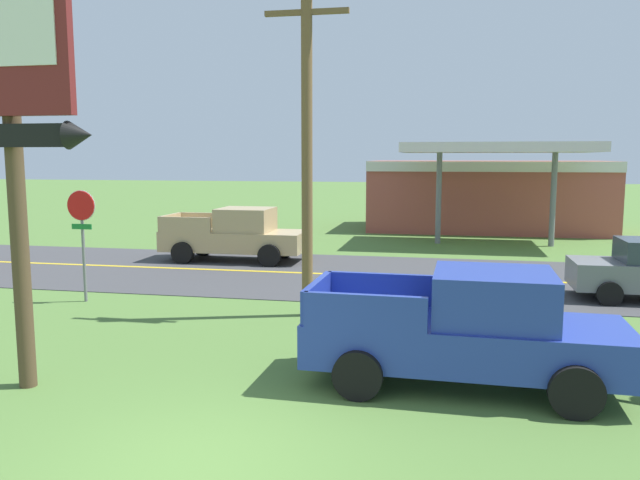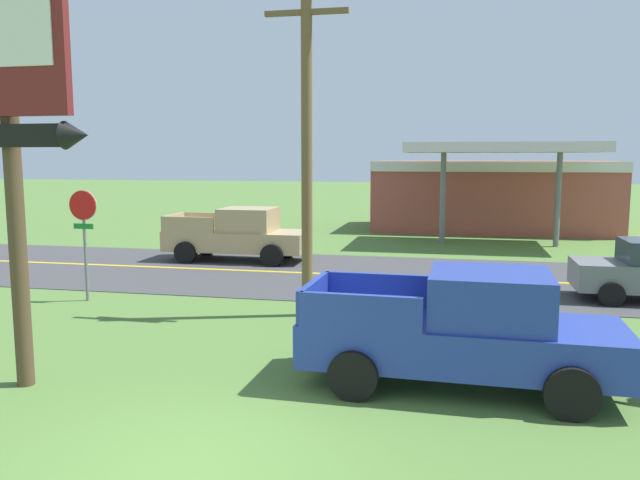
{
  "view_description": "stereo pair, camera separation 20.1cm",
  "coord_description": "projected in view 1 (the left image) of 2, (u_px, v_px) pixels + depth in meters",
  "views": [
    {
      "loc": [
        2.99,
        -6.9,
        3.8
      ],
      "look_at": [
        0.0,
        8.0,
        1.8
      ],
      "focal_mm": 35.44,
      "sensor_mm": 36.0,
      "label": 1
    },
    {
      "loc": [
        3.19,
        -6.86,
        3.8
      ],
      "look_at": [
        0.0,
        8.0,
        1.8
      ],
      "focal_mm": 35.44,
      "sensor_mm": 36.0,
      "label": 2
    }
  ],
  "objects": [
    {
      "name": "ground_plane",
      "position": [
        192.0,
        467.0,
        7.78
      ],
      "size": [
        180.0,
        180.0,
        0.0
      ],
      "primitive_type": "plane",
      "color": "#4C7033"
    },
    {
      "name": "road_asphalt",
      "position": [
        350.0,
        275.0,
        20.42
      ],
      "size": [
        140.0,
        8.0,
        0.02
      ],
      "primitive_type": "cube",
      "color": "#3D3D3F",
      "rests_on": "ground"
    },
    {
      "name": "road_centre_line",
      "position": [
        350.0,
        275.0,
        20.42
      ],
      "size": [
        126.0,
        0.2,
        0.01
      ],
      "primitive_type": "cube",
      "color": "gold",
      "rests_on": "road_asphalt"
    },
    {
      "name": "motel_sign",
      "position": [
        9.0,
        99.0,
        9.81
      ],
      "size": [
        2.7,
        0.54,
        6.9
      ],
      "color": "brown",
      "rests_on": "ground"
    },
    {
      "name": "stop_sign",
      "position": [
        82.0,
        226.0,
        16.46
      ],
      "size": [
        0.8,
        0.08,
        2.95
      ],
      "color": "slate",
      "rests_on": "ground"
    },
    {
      "name": "utility_pole",
      "position": [
        307.0,
        126.0,
        14.68
      ],
      "size": [
        2.18,
        0.26,
        8.37
      ],
      "color": "brown",
      "rests_on": "ground"
    },
    {
      "name": "gas_station",
      "position": [
        487.0,
        193.0,
        32.82
      ],
      "size": [
        12.0,
        11.5,
        4.4
      ],
      "color": "#A84C42",
      "rests_on": "ground"
    },
    {
      "name": "pickup_blue_parked_on_lawn",
      "position": [
        468.0,
        330.0,
        10.43
      ],
      "size": [
        5.25,
        2.35,
        1.96
      ],
      "color": "#233893",
      "rests_on": "ground"
    },
    {
      "name": "pickup_tan_on_road",
      "position": [
        236.0,
        235.0,
        23.13
      ],
      "size": [
        5.2,
        2.24,
        1.96
      ],
      "color": "tan",
      "rests_on": "ground"
    }
  ]
}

